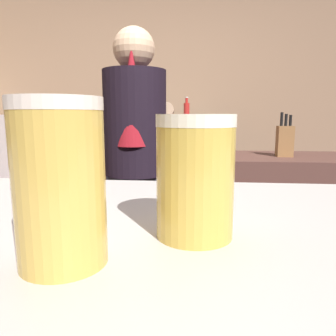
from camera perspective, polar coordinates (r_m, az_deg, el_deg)
The scene contains 11 objects.
wall_back at distance 3.58m, azimuth -0.27°, elevation 12.36°, with size 5.20×0.10×2.70m, color #997759.
prep_counter at distance 2.26m, azimuth 5.25°, elevation -9.07°, with size 2.10×0.60×0.91m, color brown.
back_shelf at distance 3.34m, azimuth 1.43°, elevation -0.67°, with size 0.77×0.36×1.17m, color #373F42.
bartender at distance 1.74m, azimuth -5.93°, elevation 1.86°, with size 0.44×0.52×1.63m.
knife_block at distance 2.19m, azimuth 20.50°, elevation 4.74°, with size 0.10×0.08×0.29m.
mixing_bowl at distance 2.33m, azimuth -13.99°, elevation 3.30°, with size 0.18×0.18×0.05m, color silver.
chefs_knife at distance 2.11m, azimuth 3.69°, elevation 2.37°, with size 0.24×0.03×0.01m, color silver.
pint_glass_near at distance 0.27m, azimuth -19.05°, elevation -2.61°, with size 0.07×0.07×0.14m.
pint_glass_far at distance 0.32m, azimuth 4.95°, elevation -1.57°, with size 0.08×0.08×0.12m.
bottle_vinegar at distance 3.30m, azimuth 3.41°, elevation 10.71°, with size 0.06×0.06×0.20m.
bottle_olive_oil at distance 3.24m, azimuth -2.94°, elevation 10.60°, with size 0.06×0.06×0.18m.
Camera 1 is at (0.34, -1.36, 1.17)m, focal length 33.45 mm.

